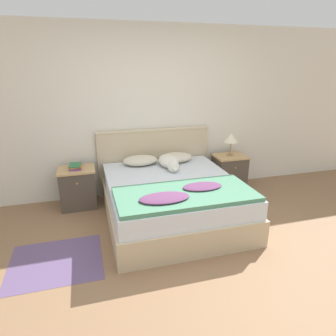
% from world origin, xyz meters
% --- Properties ---
extents(ground_plane, '(16.00, 16.00, 0.00)m').
position_xyz_m(ground_plane, '(0.00, 0.00, 0.00)').
color(ground_plane, '#896647').
extents(wall_back, '(9.00, 0.06, 2.55)m').
position_xyz_m(wall_back, '(0.00, 2.13, 1.27)').
color(wall_back, silver).
rests_on(wall_back, ground_plane).
extents(bed, '(1.69, 1.92, 0.56)m').
position_xyz_m(bed, '(0.08, 1.07, 0.27)').
color(bed, '#C6B28E').
rests_on(bed, ground_plane).
extents(headboard, '(1.77, 0.06, 1.04)m').
position_xyz_m(headboard, '(0.08, 2.06, 0.54)').
color(headboard, '#C6B28E').
rests_on(headboard, ground_plane).
extents(nightstand_left, '(0.51, 0.42, 0.58)m').
position_xyz_m(nightstand_left, '(-1.12, 1.80, 0.29)').
color(nightstand_left, '#4C4238').
rests_on(nightstand_left, ground_plane).
extents(nightstand_right, '(0.51, 0.42, 0.58)m').
position_xyz_m(nightstand_right, '(1.28, 1.80, 0.29)').
color(nightstand_right, '#4C4238').
rests_on(nightstand_right, ground_plane).
extents(pillow_left, '(0.52, 0.35, 0.14)m').
position_xyz_m(pillow_left, '(-0.19, 1.81, 0.63)').
color(pillow_left, beige).
rests_on(pillow_left, bed).
extents(pillow_right, '(0.52, 0.35, 0.14)m').
position_xyz_m(pillow_right, '(0.36, 1.81, 0.63)').
color(pillow_right, beige).
rests_on(pillow_right, bed).
extents(quilt, '(1.58, 0.77, 0.09)m').
position_xyz_m(quilt, '(0.07, 0.54, 0.59)').
color(quilt, '#4C8466').
rests_on(quilt, bed).
extents(dog, '(0.28, 0.65, 0.18)m').
position_xyz_m(dog, '(0.19, 1.56, 0.64)').
color(dog, silver).
rests_on(dog, bed).
extents(book_stack, '(0.18, 0.24, 0.06)m').
position_xyz_m(book_stack, '(-1.12, 1.81, 0.62)').
color(book_stack, '#703D7F').
rests_on(book_stack, nightstand_left).
extents(table_lamp, '(0.23, 0.23, 0.36)m').
position_xyz_m(table_lamp, '(1.28, 1.81, 0.86)').
color(table_lamp, '#9E7A4C').
rests_on(table_lamp, nightstand_right).
extents(rug, '(0.95, 0.84, 0.00)m').
position_xyz_m(rug, '(-1.37, 0.50, 0.00)').
color(rug, '#604C75').
rests_on(rug, ground_plane).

